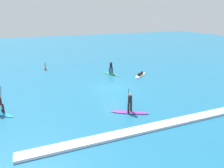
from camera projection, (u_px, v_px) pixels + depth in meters
name	position (u px, v px, depth m)	size (l,w,h in m)	color
ground_plane	(112.00, 88.00, 24.07)	(120.00, 120.00, 0.00)	#1E6B93
surfer_on_white_board	(140.00, 74.00, 28.92)	(2.84, 2.56, 0.44)	white
surfer_on_purple_board	(130.00, 108.00, 18.04)	(3.07, 2.14, 2.02)	purple
surfer_on_blue_board	(1.00, 109.00, 17.80)	(2.23, 2.40, 2.33)	#1E8CD1
surfer_on_green_board	(111.00, 71.00, 29.36)	(1.73, 2.90, 1.78)	#23B266
marker_buoy	(45.00, 68.00, 31.75)	(0.37, 0.37, 1.17)	#E55119
wave_crest	(160.00, 126.00, 15.95)	(19.87, 0.90, 0.18)	white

